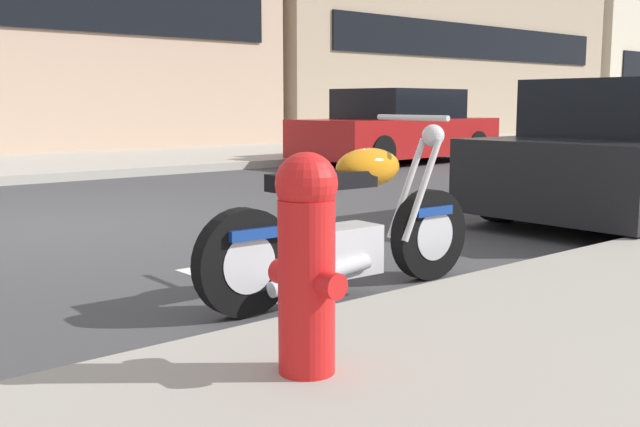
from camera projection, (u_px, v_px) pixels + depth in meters
The scene contains 6 objects.
ground_plane at pixel (53, 228), 7.20m from camera, with size 260.00×260.00×0.00m, color #3D3D3F.
sidewalk_far_curb at pixel (406, 146), 19.88m from camera, with size 120.00×5.00×0.14m, color #ADA89E.
parking_stall_stripe at pixel (275, 299), 4.57m from camera, with size 0.12×2.20×0.01m, color silver.
parked_motorcycle at pixel (349, 228), 4.60m from camera, with size 2.07×0.62×1.10m.
car_opposite_curb at pixel (398, 129), 14.99m from camera, with size 4.58×2.14×1.46m.
fire_hydrant at pixel (307, 258), 2.87m from camera, with size 0.24×0.36×0.86m.
Camera 1 is at (-2.69, -7.05, 1.17)m, focal length 42.39 mm.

